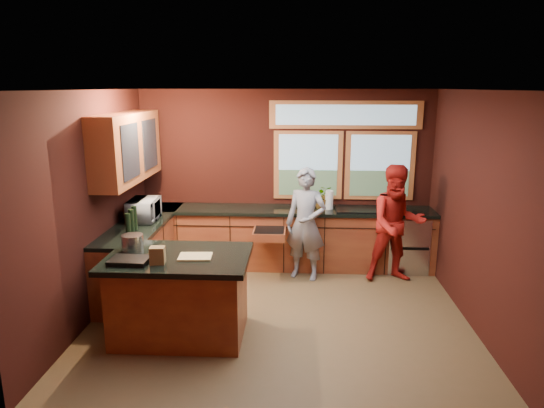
# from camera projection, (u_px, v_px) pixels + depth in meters

# --- Properties ---
(floor) EXTENTS (4.50, 4.50, 0.00)m
(floor) POSITION_uv_depth(u_px,v_px,m) (280.00, 316.00, 5.94)
(floor) COLOR brown
(floor) RESTS_ON ground
(room_shell) EXTENTS (4.52, 4.02, 2.71)m
(room_shell) POSITION_uv_depth(u_px,v_px,m) (232.00, 166.00, 5.86)
(room_shell) COLOR black
(room_shell) RESTS_ON ground
(back_counter) EXTENTS (4.50, 0.64, 0.93)m
(back_counter) POSITION_uv_depth(u_px,v_px,m) (297.00, 238.00, 7.47)
(back_counter) COLOR maroon
(back_counter) RESTS_ON floor
(left_counter) EXTENTS (0.64, 2.30, 0.93)m
(left_counter) POSITION_uv_depth(u_px,v_px,m) (143.00, 253.00, 6.76)
(left_counter) COLOR maroon
(left_counter) RESTS_ON floor
(island) EXTENTS (1.55, 1.05, 0.95)m
(island) POSITION_uv_depth(u_px,v_px,m) (180.00, 295.00, 5.38)
(island) COLOR maroon
(island) RESTS_ON floor
(person_grey) EXTENTS (0.69, 0.57, 1.63)m
(person_grey) POSITION_uv_depth(u_px,v_px,m) (306.00, 224.00, 6.95)
(person_grey) COLOR slate
(person_grey) RESTS_ON floor
(person_red) EXTENTS (0.89, 0.72, 1.69)m
(person_red) POSITION_uv_depth(u_px,v_px,m) (397.00, 224.00, 6.84)
(person_red) COLOR #A81913
(person_red) RESTS_ON floor
(microwave) EXTENTS (0.39, 0.55, 0.30)m
(microwave) POSITION_uv_depth(u_px,v_px,m) (144.00, 210.00, 6.68)
(microwave) COLOR #999999
(microwave) RESTS_ON left_counter
(potted_plant) EXTENTS (0.32, 0.27, 0.35)m
(potted_plant) POSITION_uv_depth(u_px,v_px,m) (322.00, 197.00, 7.35)
(potted_plant) COLOR #999999
(potted_plant) RESTS_ON back_counter
(paper_towel) EXTENTS (0.12, 0.12, 0.28)m
(paper_towel) POSITION_uv_depth(u_px,v_px,m) (329.00, 200.00, 7.30)
(paper_towel) COLOR white
(paper_towel) RESTS_ON back_counter
(cutting_board) EXTENTS (0.37, 0.27, 0.02)m
(cutting_board) POSITION_uv_depth(u_px,v_px,m) (195.00, 257.00, 5.21)
(cutting_board) COLOR tan
(cutting_board) RESTS_ON island
(stock_pot) EXTENTS (0.24, 0.24, 0.18)m
(stock_pot) POSITION_uv_depth(u_px,v_px,m) (133.00, 243.00, 5.42)
(stock_pot) COLOR #BCBDC1
(stock_pot) RESTS_ON island
(paper_bag) EXTENTS (0.16, 0.13, 0.18)m
(paper_bag) POSITION_uv_depth(u_px,v_px,m) (158.00, 255.00, 5.01)
(paper_bag) COLOR brown
(paper_bag) RESTS_ON island
(black_tray) EXTENTS (0.41, 0.29, 0.05)m
(black_tray) POSITION_uv_depth(u_px,v_px,m) (130.00, 261.00, 5.04)
(black_tray) COLOR black
(black_tray) RESTS_ON island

